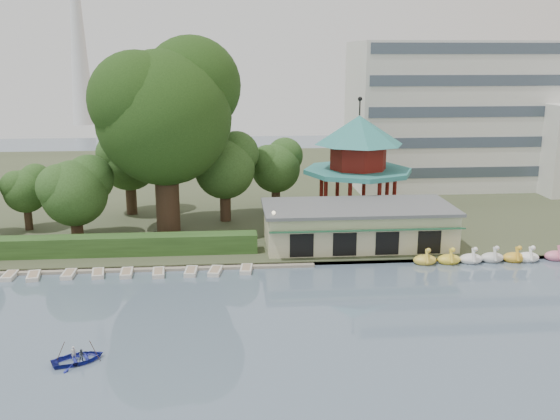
{
  "coord_description": "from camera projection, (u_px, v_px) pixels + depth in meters",
  "views": [
    {
      "loc": [
        -2.53,
        -36.35,
        18.61
      ],
      "look_at": [
        2.0,
        18.0,
        5.0
      ],
      "focal_mm": 40.0,
      "sensor_mm": 36.0,
      "label": 1
    }
  ],
  "objects": [
    {
      "name": "office_building",
      "position": [
        479.0,
        120.0,
        87.51
      ],
      "size": [
        38.0,
        18.0,
        20.0
      ],
      "color": "silver",
      "rests_on": "shore"
    },
    {
      "name": "rowboat_with_passengers",
      "position": [
        78.0,
        355.0,
        38.76
      ],
      "size": [
        5.34,
        4.71,
        2.01
      ],
      "color": "#1E2595",
      "rests_on": "ground"
    },
    {
      "name": "boathouse",
      "position": [
        358.0,
        225.0,
        61.34
      ],
      "size": [
        18.6,
        9.39,
        3.9
      ],
      "color": "beige",
      "rests_on": "shore"
    },
    {
      "name": "ground_plane",
      "position": [
        272.0,
        354.0,
        39.86
      ],
      "size": [
        220.0,
        220.0,
        0.0
      ],
      "primitive_type": "plane",
      "color": "slate",
      "rests_on": "ground"
    },
    {
      "name": "hedge",
      "position": [
        97.0,
        246.0,
        58.16
      ],
      "size": [
        30.0,
        2.0,
        1.8
      ],
      "primitive_type": "cube",
      "color": "#2E5120",
      "rests_on": "shore"
    },
    {
      "name": "swan_boats",
      "position": [
        491.0,
        258.0,
        57.51
      ],
      "size": [
        14.73,
        1.99,
        1.92
      ],
      "color": "yellow",
      "rests_on": "ground"
    },
    {
      "name": "small_trees",
      "position": [
        132.0,
        172.0,
        67.71
      ],
      "size": [
        39.4,
        16.91,
        10.49
      ],
      "color": "#3A281C",
      "rests_on": "shore"
    },
    {
      "name": "big_tree",
      "position": [
        166.0,
        108.0,
        63.19
      ],
      "size": [
        15.13,
        14.1,
        20.24
      ],
      "color": "#3A281C",
      "rests_on": "shore"
    },
    {
      "name": "lamp_post",
      "position": [
        274.0,
        225.0,
        57.54
      ],
      "size": [
        0.36,
        0.36,
        4.28
      ],
      "color": "black",
      "rests_on": "shore"
    },
    {
      "name": "dock",
      "position": [
        124.0,
        268.0,
        55.49
      ],
      "size": [
        34.0,
        1.6,
        0.24
      ],
      "primitive_type": "cube",
      "color": "gray",
      "rests_on": "ground"
    },
    {
      "name": "embankment",
      "position": [
        259.0,
        264.0,
        56.55
      ],
      "size": [
        220.0,
        0.6,
        0.3
      ],
      "primitive_type": "cube",
      "color": "gray",
      "rests_on": "ground"
    },
    {
      "name": "moored_rowboats",
      "position": [
        98.0,
        274.0,
        53.96
      ],
      "size": [
        27.25,
        2.73,
        0.36
      ],
      "color": "silver",
      "rests_on": "ground"
    },
    {
      "name": "pavilion",
      "position": [
        358.0,
        157.0,
        69.96
      ],
      "size": [
        12.4,
        12.4,
        13.5
      ],
      "color": "beige",
      "rests_on": "shore"
    },
    {
      "name": "shore",
      "position": [
        247.0,
        186.0,
        90.09
      ],
      "size": [
        220.0,
        70.0,
        0.4
      ],
      "primitive_type": "cube",
      "color": "#424930",
      "rests_on": "ground"
    }
  ]
}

